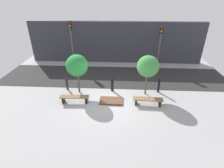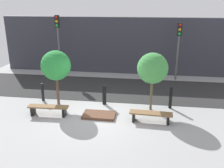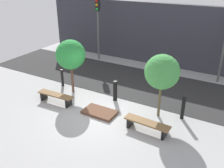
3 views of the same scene
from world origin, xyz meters
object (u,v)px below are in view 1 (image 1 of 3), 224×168
Objects in this scene: bench_left at (75,98)px; bollard_far_left at (67,84)px; tree_behind_right_bench at (148,67)px; bollard_left at (112,85)px; traffic_light_west at (71,36)px; bench_right at (148,100)px; planter_bed at (111,101)px; traffic_light_mid_west at (160,40)px; bollard_center at (159,85)px; tree_behind_left_bench at (77,66)px.

bollard_far_left reaches higher than bench_left.
tree_behind_right_bench is 2.75× the size of bollard_left.
bollard_far_left is 0.23× the size of traffic_light_west.
bench_right is at bearing -16.17° from bollard_far_left.
bench_left reaches higher than planter_bed.
bollard_left reaches higher than bollard_far_left.
planter_bed is 7.53m from traffic_light_mid_west.
bench_right is 1.70× the size of bollard_center.
tree_behind_left_bench is at bearing -172.61° from bollard_left.
traffic_light_west reaches higher than bollard_left.
traffic_light_west is (-1.61, 4.91, 0.77)m from tree_behind_left_bench.
bollard_far_left is 0.87× the size of bollard_center.
traffic_light_west is at bearing 129.96° from bollard_left.
tree_behind_right_bench is 0.75× the size of traffic_light_mid_west.
traffic_light_mid_west reaches higher than bench_left.
tree_behind_left_bench is 2.73× the size of bollard_left.
bollard_far_left is 5.18m from traffic_light_west.
bollard_center reaches higher than bollard_far_left.
tree_behind_right_bench is 2.54× the size of bollard_center.
tree_behind_right_bench is 5.66m from bollard_far_left.
traffic_light_west reaches higher than planter_bed.
tree_behind_left_bench is 0.67× the size of traffic_light_west.
bollard_center is (3.18, 0.00, 0.04)m from bollard_left.
bollard_far_left is (-5.44, 1.58, 0.15)m from bench_right.
bollard_left is (2.26, 1.58, 0.17)m from bench_left.
bollard_center is 8.70m from traffic_light_west.
bench_left is at bearing -164.13° from tree_behind_right_bench.
bench_right is 1.27× the size of planter_bed.
planter_bed is at bearing -57.17° from traffic_light_west.
planter_bed is 3.50m from bollard_center.
bollard_center is at bearing -98.45° from traffic_light_mid_west.
bench_left is 1.84× the size of bollard_left.
traffic_light_mid_west reaches higher than planter_bed.
traffic_light_west is (-3.86, 5.99, 2.67)m from planter_bed.
bench_left is at bearing -145.07° from bollard_left.
bollard_far_left is at bearing -146.79° from traffic_light_mid_west.
tree_behind_left_bench is (-4.51, 1.28, 1.65)m from bench_right.
bench_right is (4.51, 0.00, -0.01)m from bench_left.
tree_behind_left_bench is 7.86m from traffic_light_mid_west.
traffic_light_west is at bearing 141.29° from tree_behind_right_bench.
bollard_center is at bearing 0.00° from bollard_left.
tree_behind_left_bench reaches higher than planter_bed.
bollard_center is at bearing 23.41° from planter_bed.
bollard_far_left is at bearing 180.00° from bollard_left.
planter_bed is at bearing 177.40° from bench_right.
bench_left is 2.28m from planter_bed.
bench_left is at bearing -59.68° from bollard_far_left.
planter_bed is at bearing -25.64° from tree_behind_left_bench.
tree_behind_left_bench is at bearing 87.54° from bench_left.
tree_behind_left_bench is 5.63m from bollard_center.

